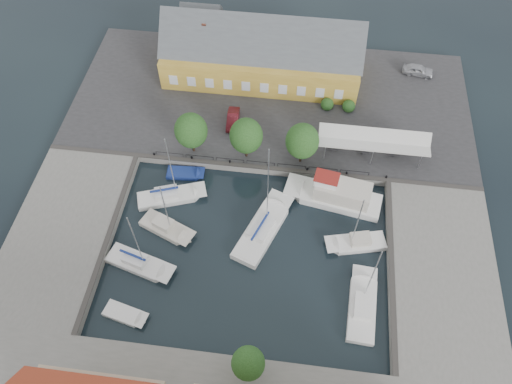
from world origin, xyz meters
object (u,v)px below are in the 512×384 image
east_boat_b (357,244)px  west_boat_b (166,228)px  tent_canopy (374,139)px  trawler (337,196)px  west_boat_a (170,197)px  launch_sw (125,315)px  center_sailboat (263,230)px  east_boat_c (362,307)px  warehouse (258,54)px  car_silver (418,70)px  launch_nw (185,174)px  west_boat_d (139,264)px  car_red (233,119)px

east_boat_b → west_boat_b: bearing=-178.1°
tent_canopy → east_boat_b: size_ratio=1.42×
trawler → west_boat_a: (-20.57, -2.26, -0.75)m
west_boat_a → launch_sw: size_ratio=2.24×
center_sailboat → east_boat_c: size_ratio=1.27×
center_sailboat → trawler: size_ratio=1.16×
warehouse → tent_canopy: 21.63m
car_silver → east_boat_b: (-8.57, -30.07, -1.51)m
warehouse → center_sailboat: 27.56m
car_silver → center_sailboat: bearing=154.3°
west_boat_b → warehouse: bearing=75.2°
launch_nw → car_silver: bearing=36.0°
center_sailboat → west_boat_d: bearing=-155.1°
car_red → west_boat_b: west_boat_b is taller
tent_canopy → west_boat_a: west_boat_a is taller
east_boat_c → west_boat_a: 26.48m
west_boat_a → launch_sw: 15.71m
car_red → west_boat_a: size_ratio=0.38×
warehouse → launch_sw: (-9.38, -39.23, -4.34)m
west_boat_b → tent_canopy: bearing=30.7°
tent_canopy → launch_sw: 36.49m
east_boat_b → west_boat_b: 22.59m
west_boat_a → launch_sw: west_boat_a is taller
tent_canopy → center_sailboat: center_sailboat is taller
car_red → west_boat_a: bearing=-117.6°
tent_canopy → car_red: tent_canopy is taller
east_boat_b → trawler: bearing=113.2°
west_boat_d → center_sailboat: bearing=24.9°
east_boat_c → west_boat_d: east_boat_c is taller
launch_sw → launch_nw: size_ratio=1.02×
launch_nw → launch_sw: bearing=-96.8°
tent_canopy → east_boat_c: (-0.85, -21.31, -3.43)m
west_boat_b → west_boat_d: size_ratio=0.88×
trawler → launch_sw: size_ratio=2.44×
warehouse → car_silver: bearing=6.5°
east_boat_c → launch_nw: size_ratio=2.26×
launch_sw → trawler: bearing=39.3°
car_red → west_boat_b: bearing=-109.8°
car_red → west_boat_a: west_boat_a is taller
east_boat_b → east_boat_c: (0.63, -7.79, -0.00)m
warehouse → east_boat_b: size_ratio=2.89×
car_red → trawler: (14.59, -10.62, -0.70)m
west_boat_b → launch_sw: size_ratio=1.90×
tent_canopy → car_red: bearing=170.4°
warehouse → west_boat_d: warehouse is taller
trawler → launch_sw: 28.31m
center_sailboat → west_boat_a: (-12.02, 3.39, -0.09)m
east_boat_b → warehouse: bearing=118.9°
warehouse → west_boat_b: 29.41m
east_boat_b → west_boat_d: 25.22m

